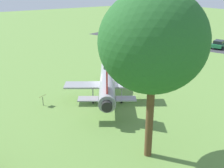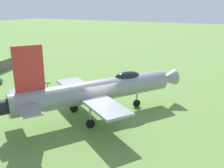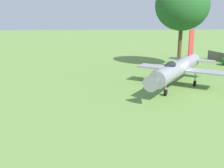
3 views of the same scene
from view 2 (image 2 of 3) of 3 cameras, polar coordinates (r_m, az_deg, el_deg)
The scene contains 3 objects.
ground_plane at distance 18.91m, azimuth -3.43°, elevation -7.12°, with size 200.00×200.00×0.00m, color #668E42.
display_jet at distance 18.32m, azimuth -2.56°, elevation -1.20°, with size 12.49×9.71×5.51m.
info_plaque at distance 23.81m, azimuth -14.18°, elevation -0.21°, with size 0.60×0.71×1.14m.
Camera 2 is at (14.75, 8.89, 7.82)m, focal length 41.07 mm.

